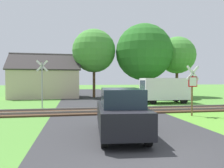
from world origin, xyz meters
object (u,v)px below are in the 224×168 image
(tree_far, at_px, (177,55))
(mail_truck, at_px, (163,89))
(tree_center, at_px, (94,51))
(tree_right, at_px, (144,52))
(house, at_px, (45,82))
(stop_sign_near, at_px, (192,86))
(crossing_sign_far, at_px, (42,80))
(parked_car, at_px, (121,112))

(tree_far, height_order, mail_truck, tree_far)
(tree_center, height_order, mail_truck, tree_center)
(mail_truck, bearing_deg, tree_right, -2.54)
(mail_truck, bearing_deg, house, 54.92)
(mail_truck, bearing_deg, tree_far, -33.72)
(stop_sign_near, xyz_separation_m, tree_center, (-4.40, 14.16, 3.76))
(house, relative_size, mail_truck, 1.65)
(stop_sign_near, height_order, mail_truck, stop_sign_near)
(tree_center, bearing_deg, tree_right, -6.43)
(tree_center, bearing_deg, stop_sign_near, -72.75)
(crossing_sign_far, relative_size, parked_car, 0.87)
(tree_center, distance_m, mail_truck, 10.11)
(crossing_sign_far, distance_m, tree_center, 10.74)
(tree_right, xyz_separation_m, tree_far, (4.45, 0.40, -0.24))
(house, bearing_deg, crossing_sign_far, -86.86)
(mail_truck, height_order, parked_car, mail_truck)
(parked_car, bearing_deg, house, 109.76)
(house, xyz_separation_m, parked_car, (4.99, -18.60, -0.90))
(house, distance_m, mail_truck, 13.78)
(tree_right, xyz_separation_m, mail_truck, (-0.38, -6.64, -4.15))
(house, distance_m, tree_right, 12.18)
(tree_right, bearing_deg, mail_truck, -93.25)
(tree_far, relative_size, mail_truck, 1.51)
(tree_center, height_order, parked_car, tree_center)
(stop_sign_near, distance_m, house, 17.97)
(tree_center, bearing_deg, crossing_sign_far, -117.29)
(tree_right, relative_size, parked_car, 2.13)
(tree_far, bearing_deg, house, 176.38)
(stop_sign_near, relative_size, tree_center, 0.36)
(tree_far, distance_m, mail_truck, 9.39)
(tree_center, bearing_deg, mail_truck, -52.80)
(stop_sign_near, distance_m, tree_far, 15.51)
(tree_right, height_order, tree_far, tree_right)
(parked_car, bearing_deg, tree_far, 62.72)
(stop_sign_near, bearing_deg, tree_center, -80.90)
(stop_sign_near, height_order, tree_center, tree_center)
(tree_far, bearing_deg, crossing_sign_far, -149.73)
(tree_far, bearing_deg, tree_center, 178.55)
(parked_car, bearing_deg, crossing_sign_far, 119.29)
(tree_far, distance_m, tree_center, 10.38)
(parked_car, bearing_deg, tree_center, 92.70)
(tree_right, relative_size, tree_center, 1.09)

